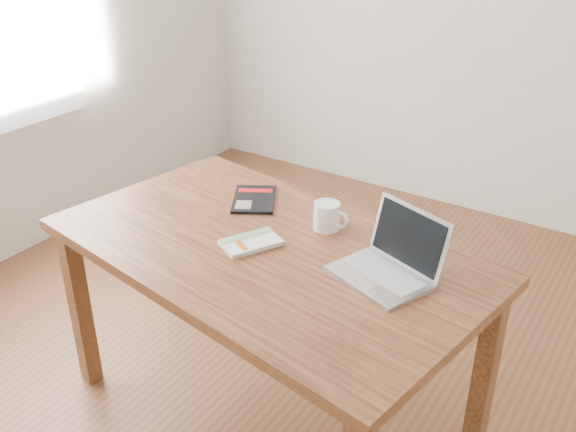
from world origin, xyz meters
The scene contains 6 objects.
room centered at (-0.07, 0.00, 1.36)m, with size 4.04×4.04×2.70m.
desk centered at (-0.14, -0.15, 0.66)m, with size 1.59×1.07×0.75m.
white_guidebook centered at (-0.19, -0.17, 0.76)m, with size 0.20×0.23×0.02m.
black_guidebook centered at (-0.38, 0.11, 0.76)m, with size 0.25×0.28×0.01m.
laptop centered at (0.28, -0.09, 0.79)m, with size 0.36×0.33×0.20m.
coffee_mug centered at (-0.03, 0.06, 0.80)m, with size 0.13×0.09×0.10m.
Camera 1 is at (0.95, -1.67, 1.83)m, focal length 40.00 mm.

